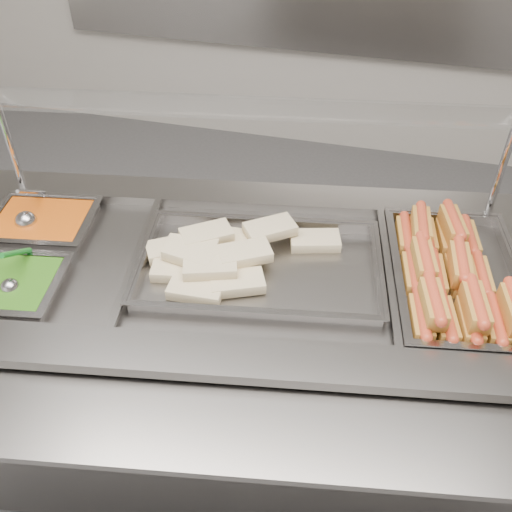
% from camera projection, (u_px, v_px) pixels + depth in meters
% --- Properties ---
extents(steam_counter, '(1.82, 1.03, 0.82)m').
position_uv_depth(steam_counter, '(241.00, 360.00, 1.78)').
color(steam_counter, gray).
rests_on(steam_counter, ground).
extents(tray_rail, '(1.66, 0.60, 0.05)m').
position_uv_depth(tray_rail, '(215.00, 424.00, 1.18)').
color(tray_rail, gray).
rests_on(tray_rail, steam_counter).
extents(sneeze_guard, '(1.53, 0.51, 0.40)m').
position_uv_depth(sneeze_guard, '(245.00, 110.00, 1.44)').
color(sneeze_guard, silver).
rests_on(sneeze_guard, steam_counter).
extents(pan_hotdogs, '(0.39, 0.55, 0.09)m').
position_uv_depth(pan_hotdogs, '(455.00, 284.00, 1.50)').
color(pan_hotdogs, gray).
rests_on(pan_hotdogs, steam_counter).
extents(pan_wraps, '(0.67, 0.46, 0.06)m').
position_uv_depth(pan_wraps, '(259.00, 269.00, 1.52)').
color(pan_wraps, gray).
rests_on(pan_wraps, steam_counter).
extents(pan_beans, '(0.31, 0.26, 0.09)m').
position_uv_depth(pan_beans, '(44.00, 230.00, 1.67)').
color(pan_beans, gray).
rests_on(pan_beans, steam_counter).
extents(pan_peas, '(0.31, 0.26, 0.09)m').
position_uv_depth(pan_peas, '(7.00, 292.00, 1.47)').
color(pan_peas, gray).
rests_on(pan_peas, steam_counter).
extents(hotdogs_in_buns, '(0.35, 0.50, 0.11)m').
position_uv_depth(hotdogs_in_buns, '(452.00, 275.00, 1.46)').
color(hotdogs_in_buns, '#A96D23').
rests_on(hotdogs_in_buns, pan_hotdogs).
extents(tortilla_wraps, '(0.53, 0.37, 0.06)m').
position_uv_depth(tortilla_wraps, '(217.00, 254.00, 1.52)').
color(tortilla_wraps, beige).
rests_on(tortilla_wraps, pan_wraps).
extents(ladle, '(0.06, 0.17, 0.14)m').
position_uv_depth(ladle, '(27.00, 220.00, 1.64)').
color(ladle, '#A8A8AD').
rests_on(ladle, pan_beans).
extents(serving_spoon, '(0.06, 0.16, 0.13)m').
position_uv_depth(serving_spoon, '(11.00, 281.00, 1.44)').
color(serving_spoon, '#A8A8AD').
rests_on(serving_spoon, pan_peas).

